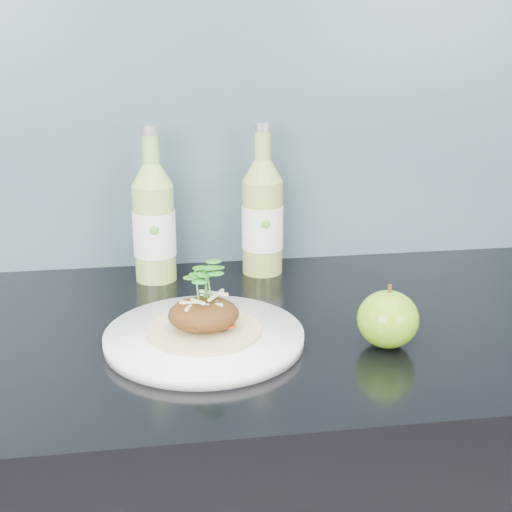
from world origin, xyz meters
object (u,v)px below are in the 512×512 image
object	(u,v)px
cider_bottle_right	(262,217)
dinner_plate	(204,337)
green_apple	(388,319)
cider_bottle_left	(154,223)

from	to	relation	value
cider_bottle_right	dinner_plate	bearing A→B (deg)	-92.27
green_apple	cider_bottle_left	bearing A→B (deg)	133.96
cider_bottle_left	cider_bottle_right	size ratio (longest dim) A/B	1.00
dinner_plate	cider_bottle_right	xyz separation A→B (m)	(0.12, 0.27, 0.09)
cider_bottle_left	cider_bottle_right	distance (m)	0.18
dinner_plate	cider_bottle_left	xyz separation A→B (m)	(-0.06, 0.26, 0.09)
cider_bottle_left	dinner_plate	bearing A→B (deg)	-57.59
cider_bottle_left	cider_bottle_right	world-z (taller)	same
dinner_plate	cider_bottle_left	bearing A→B (deg)	102.59
cider_bottle_right	green_apple	bearing A→B (deg)	-47.76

